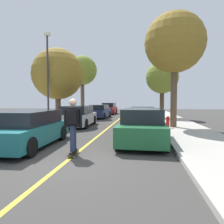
{
  "coord_description": "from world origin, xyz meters",
  "views": [
    {
      "loc": [
        2.14,
        -5.71,
        1.74
      ],
      "look_at": [
        -0.01,
        9.14,
        0.94
      ],
      "focal_mm": 32.88,
      "sensor_mm": 36.0,
      "label": 1
    }
  ],
  "objects_px": {
    "parked_car_right_near": "(142,115)",
    "street_tree_right_near": "(162,78)",
    "parked_car_left_far": "(99,111)",
    "parked_car_left_farthest": "(109,109)",
    "street_tree_left_near": "(82,71)",
    "skateboard": "(73,153)",
    "parked_car_left_near": "(78,116)",
    "street_tree_left_nearest": "(58,74)",
    "fire_hydrant": "(168,122)",
    "skateboarder": "(73,122)",
    "parked_car_left_nearest": "(27,129)",
    "streetlamp": "(48,73)",
    "parked_car_right_nearest": "(143,126)",
    "street_tree_right_nearest": "(175,43)"
  },
  "relations": [
    {
      "from": "streetlamp",
      "to": "skateboard",
      "type": "bearing_deg",
      "value": -58.86
    },
    {
      "from": "parked_car_left_nearest",
      "to": "street_tree_right_near",
      "type": "xyz_separation_m",
      "value": [
        6.31,
        13.26,
        3.33
      ]
    },
    {
      "from": "parked_car_left_farthest",
      "to": "streetlamp",
      "type": "distance_m",
      "value": 14.78
    },
    {
      "from": "parked_car_right_nearest",
      "to": "skateboarder",
      "type": "height_order",
      "value": "skateboarder"
    },
    {
      "from": "street_tree_left_nearest",
      "to": "street_tree_left_near",
      "type": "xyz_separation_m",
      "value": [
        0.0,
        6.48,
        1.19
      ]
    },
    {
      "from": "street_tree_left_nearest",
      "to": "street_tree_right_nearest",
      "type": "relative_size",
      "value": 0.79
    },
    {
      "from": "parked_car_left_nearest",
      "to": "skateboard",
      "type": "bearing_deg",
      "value": -24.66
    },
    {
      "from": "parked_car_left_far",
      "to": "street_tree_left_near",
      "type": "distance_m",
      "value": 4.7
    },
    {
      "from": "parked_car_left_near",
      "to": "parked_car_left_far",
      "type": "height_order",
      "value": "parked_car_left_near"
    },
    {
      "from": "parked_car_left_farthest",
      "to": "street_tree_right_near",
      "type": "relative_size",
      "value": 0.84
    },
    {
      "from": "parked_car_right_nearest",
      "to": "fire_hydrant",
      "type": "distance_m",
      "value": 4.15
    },
    {
      "from": "parked_car_left_near",
      "to": "parked_car_left_far",
      "type": "distance_m",
      "value": 7.15
    },
    {
      "from": "parked_car_left_farthest",
      "to": "fire_hydrant",
      "type": "relative_size",
      "value": 6.6
    },
    {
      "from": "parked_car_right_near",
      "to": "street_tree_right_nearest",
      "type": "distance_m",
      "value": 5.65
    },
    {
      "from": "parked_car_left_far",
      "to": "street_tree_right_near",
      "type": "relative_size",
      "value": 0.83
    },
    {
      "from": "parked_car_left_farthest",
      "to": "fire_hydrant",
      "type": "xyz_separation_m",
      "value": [
        5.91,
        -14.58,
        -0.24
      ]
    },
    {
      "from": "parked_car_left_near",
      "to": "street_tree_left_nearest",
      "type": "bearing_deg",
      "value": 150.34
    },
    {
      "from": "skateboard",
      "to": "parked_car_left_near",
      "type": "bearing_deg",
      "value": 106.46
    },
    {
      "from": "skateboard",
      "to": "skateboarder",
      "type": "distance_m",
      "value": 0.99
    },
    {
      "from": "street_tree_right_nearest",
      "to": "fire_hydrant",
      "type": "relative_size",
      "value": 9.98
    },
    {
      "from": "parked_car_right_near",
      "to": "street_tree_right_near",
      "type": "bearing_deg",
      "value": 68.26
    },
    {
      "from": "parked_car_right_near",
      "to": "street_tree_left_nearest",
      "type": "relative_size",
      "value": 0.83
    },
    {
      "from": "street_tree_right_near",
      "to": "fire_hydrant",
      "type": "distance_m",
      "value": 8.7
    },
    {
      "from": "street_tree_left_near",
      "to": "skateboard",
      "type": "height_order",
      "value": "street_tree_left_near"
    },
    {
      "from": "street_tree_right_near",
      "to": "street_tree_left_near",
      "type": "bearing_deg",
      "value": 175.24
    },
    {
      "from": "parked_car_left_near",
      "to": "skateboarder",
      "type": "relative_size",
      "value": 2.44
    },
    {
      "from": "street_tree_right_near",
      "to": "skateboarder",
      "type": "xyz_separation_m",
      "value": [
        -4.12,
        -14.3,
        -2.94
      ]
    },
    {
      "from": "parked_car_right_nearest",
      "to": "skateboard",
      "type": "bearing_deg",
      "value": -132.06
    },
    {
      "from": "parked_car_left_farthest",
      "to": "parked_car_right_nearest",
      "type": "relative_size",
      "value": 1.03
    },
    {
      "from": "parked_car_left_near",
      "to": "street_tree_right_near",
      "type": "bearing_deg",
      "value": 47.48
    },
    {
      "from": "fire_hydrant",
      "to": "streetlamp",
      "type": "distance_m",
      "value": 8.25
    },
    {
      "from": "streetlamp",
      "to": "skateboarder",
      "type": "relative_size",
      "value": 3.52
    },
    {
      "from": "street_tree_left_nearest",
      "to": "skateboard",
      "type": "xyz_separation_m",
      "value": [
        4.08,
        -8.47,
        -3.66
      ]
    },
    {
      "from": "parked_car_left_farthest",
      "to": "street_tree_right_nearest",
      "type": "xyz_separation_m",
      "value": [
        6.3,
        -14.07,
        4.54
      ]
    },
    {
      "from": "street_tree_right_nearest",
      "to": "skateboard",
      "type": "height_order",
      "value": "street_tree_right_nearest"
    },
    {
      "from": "street_tree_left_near",
      "to": "streetlamp",
      "type": "xyz_separation_m",
      "value": [
        0.15,
        -8.44,
        -1.38
      ]
    },
    {
      "from": "parked_car_left_far",
      "to": "parked_car_left_farthest",
      "type": "bearing_deg",
      "value": 90.0
    },
    {
      "from": "street_tree_right_nearest",
      "to": "streetlamp",
      "type": "relative_size",
      "value": 1.16
    },
    {
      "from": "parked_car_left_nearest",
      "to": "street_tree_left_nearest",
      "type": "height_order",
      "value": "street_tree_left_nearest"
    },
    {
      "from": "skateboarder",
      "to": "parked_car_left_far",
      "type": "bearing_deg",
      "value": 98.53
    },
    {
      "from": "parked_car_left_nearest",
      "to": "parked_car_right_nearest",
      "type": "xyz_separation_m",
      "value": [
        4.41,
        1.46,
        0.02
      ]
    },
    {
      "from": "parked_car_left_far",
      "to": "parked_car_left_farthest",
      "type": "xyz_separation_m",
      "value": [
        0.0,
        6.37,
        0.06
      ]
    },
    {
      "from": "parked_car_left_nearest",
      "to": "parked_car_right_nearest",
      "type": "height_order",
      "value": "parked_car_right_nearest"
    },
    {
      "from": "parked_car_right_near",
      "to": "fire_hydrant",
      "type": "height_order",
      "value": "parked_car_right_near"
    },
    {
      "from": "parked_car_left_near",
      "to": "streetlamp",
      "type": "bearing_deg",
      "value": -153.33
    },
    {
      "from": "fire_hydrant",
      "to": "parked_car_right_near",
      "type": "bearing_deg",
      "value": 115.26
    },
    {
      "from": "street_tree_right_near",
      "to": "parked_car_right_near",
      "type": "bearing_deg",
      "value": -111.74
    },
    {
      "from": "parked_car_left_near",
      "to": "fire_hydrant",
      "type": "xyz_separation_m",
      "value": [
        5.91,
        -1.06,
        -0.21
      ]
    },
    {
      "from": "parked_car_left_nearest",
      "to": "parked_car_left_farthest",
      "type": "height_order",
      "value": "parked_car_left_farthest"
    },
    {
      "from": "parked_car_left_far",
      "to": "street_tree_left_nearest",
      "type": "height_order",
      "value": "street_tree_left_nearest"
    }
  ]
}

